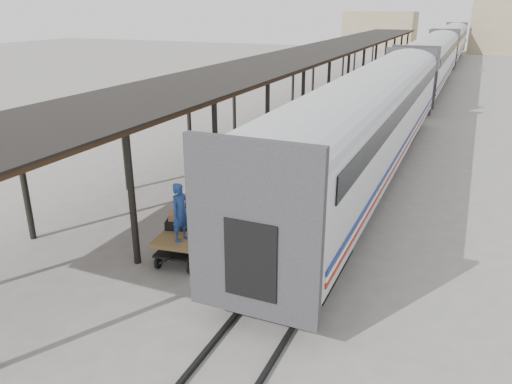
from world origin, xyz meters
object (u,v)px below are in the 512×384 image
object	(u,v)px
baggage_cart	(187,236)
pedestrian	(273,131)
porter	(180,212)
luggage_tug	(330,108)

from	to	relation	value
baggage_cart	pedestrian	bearing A→B (deg)	91.96
baggage_cart	porter	size ratio (longest dim) A/B	1.50
baggage_cart	luggage_tug	xyz separation A→B (m)	(-1.55, 21.30, -0.11)
porter	pedestrian	distance (m)	13.11
luggage_tug	pedestrian	size ratio (longest dim) A/B	0.83
baggage_cart	porter	world-z (taller)	porter
baggage_cart	porter	xyz separation A→B (m)	(0.25, -0.65, 1.06)
luggage_tug	porter	bearing A→B (deg)	-105.58
baggage_cart	luggage_tug	size ratio (longest dim) A/B	1.68
porter	pedestrian	bearing A→B (deg)	22.57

